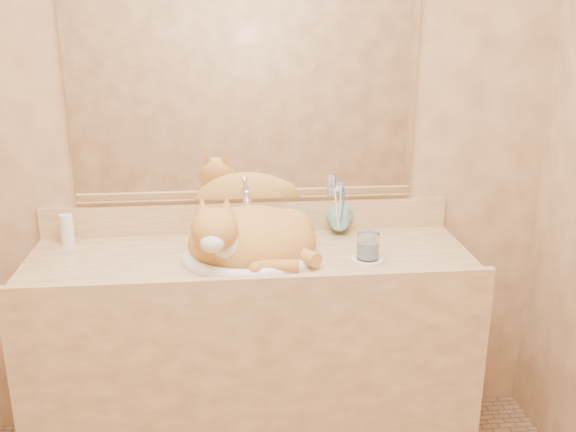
{
  "coord_description": "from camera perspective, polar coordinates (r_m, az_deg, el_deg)",
  "views": [
    {
      "loc": [
        -0.07,
        -1.43,
        1.71
      ],
      "look_at": [
        0.13,
        0.7,
        1.0
      ],
      "focal_mm": 40.0,
      "sensor_mm": 36.0,
      "label": 1
    }
  ],
  "objects": [
    {
      "name": "mirror",
      "position": [
        2.44,
        -3.86,
        10.65
      ],
      "size": [
        1.3,
        0.02,
        0.8
      ],
      "primitive_type": "cube",
      "color": "white",
      "rests_on": "wall_back"
    },
    {
      "name": "soap_dispenser",
      "position": [
        2.45,
        0.66,
        -0.1
      ],
      "size": [
        0.09,
        0.09,
        0.18
      ],
      "primitive_type": "imported",
      "rotation": [
        0.0,
        0.0,
        -0.07
      ],
      "color": "#67A68D",
      "rests_on": "vanity_counter"
    },
    {
      "name": "water_glass",
      "position": [
        2.27,
        7.12,
        -2.65
      ],
      "size": [
        0.08,
        0.08,
        0.09
      ],
      "primitive_type": "cylinder",
      "color": "silver",
      "rests_on": "saucer"
    },
    {
      "name": "faucet",
      "position": [
        2.44,
        -3.64,
        -0.19
      ],
      "size": [
        0.07,
        0.14,
        0.18
      ],
      "primitive_type": null,
      "rotation": [
        0.0,
        0.0,
        0.23
      ],
      "color": "silver",
      "rests_on": "vanity_counter"
    },
    {
      "name": "cat",
      "position": [
        2.27,
        -3.55,
        -1.81
      ],
      "size": [
        0.47,
        0.39,
        0.25
      ],
      "primitive_type": null,
      "rotation": [
        0.0,
        0.0,
        0.02
      ],
      "color": "#B9772A",
      "rests_on": "sink_basin"
    },
    {
      "name": "wall_back",
      "position": [
        2.47,
        -3.8,
        7.47
      ],
      "size": [
        2.4,
        0.02,
        2.5
      ],
      "primitive_type": "cube",
      "color": "#9A6D46",
      "rests_on": "ground"
    },
    {
      "name": "vanity_counter",
      "position": [
        2.51,
        -3.18,
        -12.63
      ],
      "size": [
        1.6,
        0.55,
        0.85
      ],
      "primitive_type": null,
      "color": "#9F7447",
      "rests_on": "floor"
    },
    {
      "name": "saucer",
      "position": [
        2.29,
        7.07,
        -3.87
      ],
      "size": [
        0.12,
        0.12,
        0.01
      ],
      "primitive_type": "cylinder",
      "color": "white",
      "rests_on": "vanity_counter"
    },
    {
      "name": "toothbrushes",
      "position": [
        2.47,
        4.63,
        0.82
      ],
      "size": [
        0.03,
        0.03,
        0.21
      ],
      "primitive_type": null,
      "color": "white",
      "rests_on": "toothbrush_cup"
    },
    {
      "name": "toothbrush_cup",
      "position": [
        2.49,
        4.59,
        -0.75
      ],
      "size": [
        0.13,
        0.13,
        0.11
      ],
      "primitive_type": "imported",
      "rotation": [
        0.0,
        0.0,
        -0.16
      ],
      "color": "#67A68D",
      "rests_on": "vanity_counter"
    },
    {
      "name": "lotion_bottle",
      "position": [
        2.55,
        -19.04,
        -1.15
      ],
      "size": [
        0.05,
        0.05,
        0.12
      ],
      "primitive_type": "cylinder",
      "color": "white",
      "rests_on": "vanity_counter"
    },
    {
      "name": "sink_basin",
      "position": [
        2.27,
        -3.46,
        -2.03
      ],
      "size": [
        0.48,
        0.41,
        0.15
      ],
      "primitive_type": null,
      "rotation": [
        0.0,
        0.0,
        -0.03
      ],
      "color": "white",
      "rests_on": "vanity_counter"
    }
  ]
}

